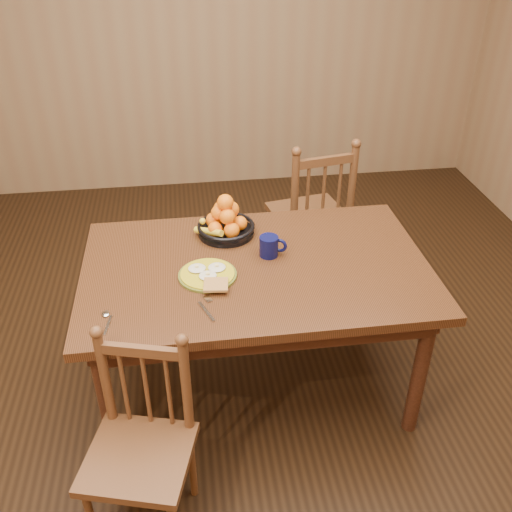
{
  "coord_description": "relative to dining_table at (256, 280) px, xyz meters",
  "views": [
    {
      "loc": [
        -0.3,
        -2.17,
        2.22
      ],
      "look_at": [
        0.0,
        0.0,
        0.8
      ],
      "focal_mm": 40.0,
      "sensor_mm": 36.0,
      "label": 1
    }
  ],
  "objects": [
    {
      "name": "dining_table",
      "position": [
        0.0,
        0.0,
        0.0
      ],
      "size": [
        1.6,
        1.0,
        0.75
      ],
      "color": "black",
      "rests_on": "ground"
    },
    {
      "name": "fork",
      "position": [
        -0.25,
        -0.29,
        0.09
      ],
      "size": [
        0.07,
        0.18,
        0.0
      ],
      "rotation": [
        0.0,
        0.0,
        0.38
      ],
      "color": "silver",
      "rests_on": "dining_table"
    },
    {
      "name": "breakfast_plate",
      "position": [
        -0.23,
        -0.07,
        0.1
      ],
      "size": [
        0.26,
        0.29,
        0.04
      ],
      "color": "#59601E",
      "rests_on": "dining_table"
    },
    {
      "name": "fruit_bowl",
      "position": [
        -0.11,
        0.3,
        0.15
      ],
      "size": [
        0.29,
        0.29,
        0.22
      ],
      "color": "black",
      "rests_on": "dining_table"
    },
    {
      "name": "room",
      "position": [
        0.0,
        0.0,
        0.68
      ],
      "size": [
        4.52,
        5.02,
        2.72
      ],
      "color": "black",
      "rests_on": "ground"
    },
    {
      "name": "juice_glass",
      "position": [
        0.07,
        0.11,
        0.13
      ],
      "size": [
        0.06,
        0.06,
        0.09
      ],
      "color": "silver",
      "rests_on": "dining_table"
    },
    {
      "name": "spoon",
      "position": [
        -0.65,
        -0.3,
        0.09
      ],
      "size": [
        0.04,
        0.16,
        0.01
      ],
      "rotation": [
        0.0,
        0.0,
        -0.15
      ],
      "color": "silver",
      "rests_on": "dining_table"
    },
    {
      "name": "chair_near",
      "position": [
        -0.54,
        -0.69,
        -0.25
      ],
      "size": [
        0.48,
        0.46,
        0.86
      ],
      "rotation": [
        0.0,
        0.0,
        -0.27
      ],
      "color": "#532F19",
      "rests_on": "ground"
    },
    {
      "name": "coffee_mug",
      "position": [
        0.08,
        0.08,
        0.14
      ],
      "size": [
        0.13,
        0.09,
        0.1
      ],
      "color": "#090C35",
      "rests_on": "dining_table"
    },
    {
      "name": "chair_far",
      "position": [
        0.48,
        0.92,
        -0.18
      ],
      "size": [
        0.52,
        0.51,
        0.99
      ],
      "rotation": [
        0.0,
        0.0,
        3.33
      ],
      "color": "#532F19",
      "rests_on": "ground"
    }
  ]
}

